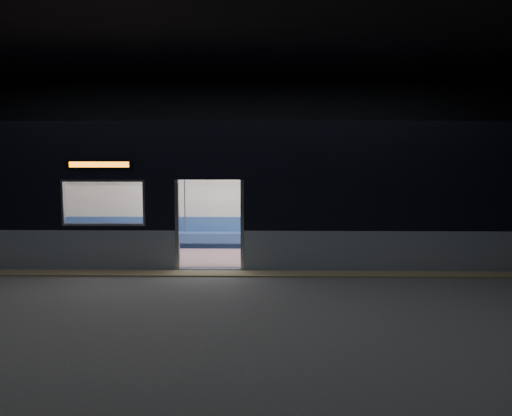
{
  "coord_description": "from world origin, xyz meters",
  "views": [
    {
      "loc": [
        1.28,
        -11.05,
        2.76
      ],
      "look_at": [
        1.03,
        2.3,
        1.27
      ],
      "focal_mm": 38.0,
      "sensor_mm": 36.0,
      "label": 1
    }
  ],
  "objects": [
    {
      "name": "passenger",
      "position": [
        4.61,
        3.55,
        0.8
      ],
      "size": [
        0.42,
        0.71,
        1.39
      ],
      "rotation": [
        0.0,
        0.0,
        0.11
      ],
      "color": "black",
      "rests_on": "metro_car"
    },
    {
      "name": "station_envelope",
      "position": [
        0.0,
        0.0,
        3.66
      ],
      "size": [
        24.0,
        14.0,
        5.0
      ],
      "color": "black",
      "rests_on": "station_floor"
    },
    {
      "name": "station_floor",
      "position": [
        0.0,
        0.0,
        -0.01
      ],
      "size": [
        24.0,
        14.0,
        0.01
      ],
      "primitive_type": "cube",
      "color": "#47494C",
      "rests_on": "ground"
    },
    {
      "name": "tactile_strip",
      "position": [
        0.0,
        0.55,
        0.01
      ],
      "size": [
        22.8,
        0.5,
        0.03
      ],
      "primitive_type": "cube",
      "color": "#8C7F59",
      "rests_on": "station_floor"
    },
    {
      "name": "metro_car",
      "position": [
        -0.0,
        2.54,
        1.85
      ],
      "size": [
        18.0,
        3.04,
        3.35
      ],
      "color": "gray",
      "rests_on": "station_floor"
    },
    {
      "name": "handbag",
      "position": [
        4.59,
        3.32,
        0.68
      ],
      "size": [
        0.29,
        0.26,
        0.13
      ],
      "primitive_type": "cube",
      "rotation": [
        0.0,
        0.0,
        0.15
      ],
      "color": "black",
      "rests_on": "passenger"
    },
    {
      "name": "transit_map",
      "position": [
        4.62,
        3.85,
        1.49
      ],
      "size": [
        1.04,
        0.03,
        0.68
      ],
      "primitive_type": "cube",
      "color": "white",
      "rests_on": "metro_car"
    }
  ]
}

